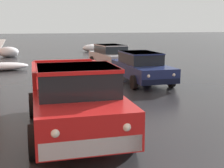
% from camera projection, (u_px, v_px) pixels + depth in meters
% --- Properties ---
extents(snow_bank_near_corner_left, '(1.69, 1.37, 0.86)m').
position_uv_depth(snow_bank_near_corner_left, '(9.00, 52.00, 25.84)').
color(snow_bank_near_corner_left, white).
rests_on(snow_bank_near_corner_left, ground).
extents(snow_bank_along_left_kerb, '(1.82, 1.27, 0.75)m').
position_uv_depth(snow_bank_along_left_kerb, '(92.00, 48.00, 31.17)').
color(snow_bank_along_left_kerb, white).
rests_on(snow_bank_along_left_kerb, ground).
extents(pickup_truck_red_approaching_near_lane, '(2.41, 5.14, 1.76)m').
position_uv_depth(pickup_truck_red_approaching_near_lane, '(74.00, 98.00, 7.61)').
color(pickup_truck_red_approaching_near_lane, red).
rests_on(pickup_truck_red_approaching_near_lane, ground).
extents(sedan_darkblue_parked_kerbside_close, '(2.01, 4.43, 1.42)m').
position_uv_depth(sedan_darkblue_parked_kerbside_close, '(141.00, 67.00, 14.35)').
color(sedan_darkblue_parked_kerbside_close, navy).
rests_on(sedan_darkblue_parked_kerbside_close, ground).
extents(sedan_silver_parked_kerbside_mid, '(2.16, 4.46, 1.42)m').
position_uv_depth(sedan_silver_parked_kerbside_mid, '(111.00, 55.00, 19.69)').
color(sedan_silver_parked_kerbside_mid, '#B7B7BC').
rests_on(sedan_silver_parked_kerbside_mid, ground).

